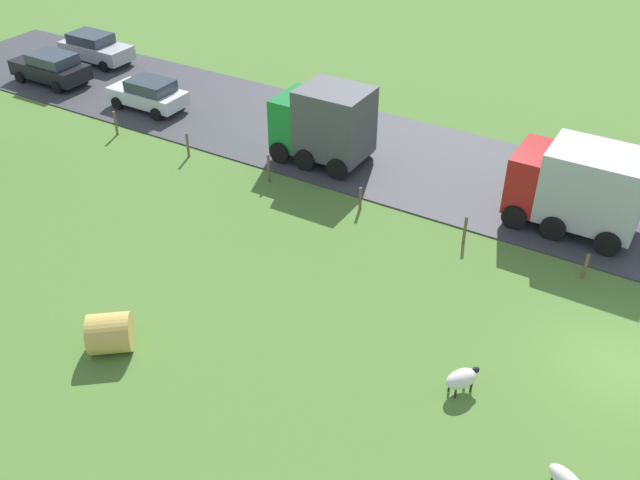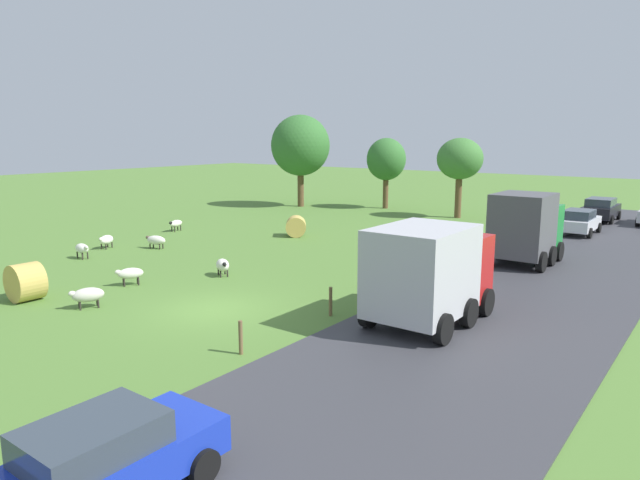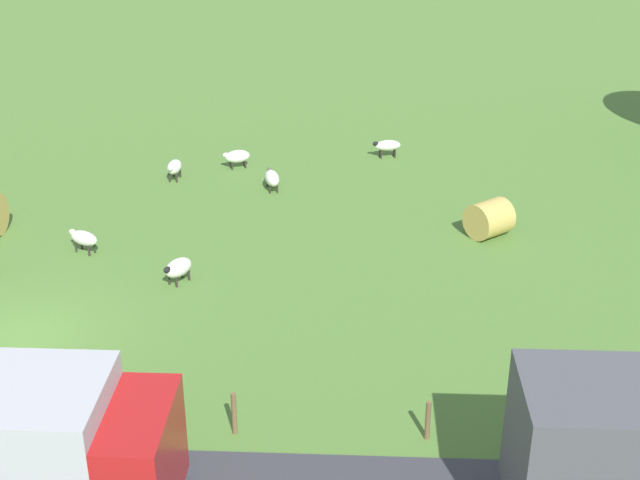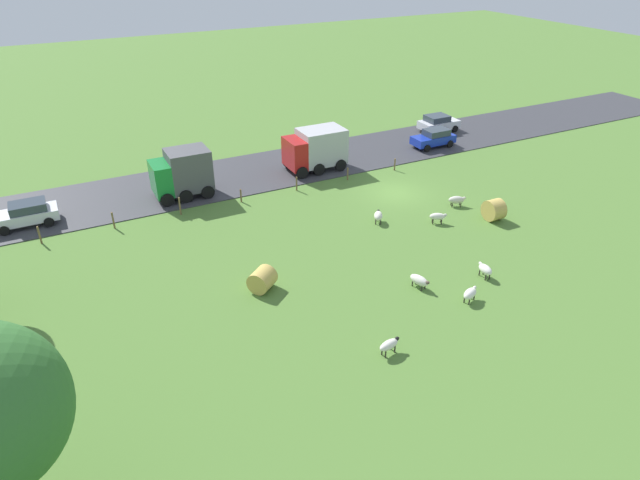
{
  "view_description": "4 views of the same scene",
  "coord_description": "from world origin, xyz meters",
  "px_view_note": "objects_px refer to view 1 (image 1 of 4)",
  "views": [
    {
      "loc": [
        -17.67,
        -0.06,
        15.14
      ],
      "look_at": [
        -0.6,
        10.1,
        1.37
      ],
      "focal_mm": 39.44,
      "sensor_mm": 36.0,
      "label": 1
    },
    {
      "loc": [
        14.9,
        -13.46,
        6.22
      ],
      "look_at": [
        -0.73,
        7.43,
        1.39
      ],
      "focal_mm": 31.77,
      "sensor_mm": 36.0,
      "label": 2
    },
    {
      "loc": [
        20.18,
        9.15,
        12.87
      ],
      "look_at": [
        -4.34,
        8.01,
        1.09
      ],
      "focal_mm": 49.52,
      "sensor_mm": 36.0,
      "label": 3
    },
    {
      "loc": [
        -30.77,
        22.1,
        17.2
      ],
      "look_at": [
        -5.15,
        9.0,
        0.87
      ],
      "focal_mm": 30.74,
      "sensor_mm": 36.0,
      "label": 4
    }
  ],
  "objects_px": {
    "hay_bale_0": "(110,333)",
    "truck_0": "(324,122)",
    "car_5": "(95,48)",
    "sheep_6": "(462,379)",
    "car_2": "(51,67)",
    "truck_1": "(579,186)",
    "car_0": "(149,94)"
  },
  "relations": [
    {
      "from": "truck_1",
      "to": "car_2",
      "type": "height_order",
      "value": "truck_1"
    },
    {
      "from": "car_2",
      "to": "truck_1",
      "type": "bearing_deg",
      "value": -89.72
    },
    {
      "from": "truck_1",
      "to": "car_5",
      "type": "height_order",
      "value": "truck_1"
    },
    {
      "from": "truck_1",
      "to": "car_2",
      "type": "xyz_separation_m",
      "value": [
        -0.14,
        28.53,
        -0.9
      ]
    },
    {
      "from": "car_0",
      "to": "car_2",
      "type": "xyz_separation_m",
      "value": [
        -0.09,
        7.04,
        0.06
      ]
    },
    {
      "from": "hay_bale_0",
      "to": "truck_1",
      "type": "bearing_deg",
      "value": -36.28
    },
    {
      "from": "truck_0",
      "to": "truck_1",
      "type": "height_order",
      "value": "truck_0"
    },
    {
      "from": "car_0",
      "to": "car_5",
      "type": "bearing_deg",
      "value": 64.6
    },
    {
      "from": "truck_0",
      "to": "car_2",
      "type": "relative_size",
      "value": 0.93
    },
    {
      "from": "sheep_6",
      "to": "hay_bale_0",
      "type": "height_order",
      "value": "hay_bale_0"
    },
    {
      "from": "hay_bale_0",
      "to": "car_2",
      "type": "height_order",
      "value": "car_2"
    },
    {
      "from": "hay_bale_0",
      "to": "car_0",
      "type": "bearing_deg",
      "value": 38.34
    },
    {
      "from": "truck_0",
      "to": "car_0",
      "type": "distance_m",
      "value": 10.58
    },
    {
      "from": "sheep_6",
      "to": "truck_0",
      "type": "xyz_separation_m",
      "value": [
        10.07,
        10.47,
        1.37
      ]
    },
    {
      "from": "car_2",
      "to": "car_5",
      "type": "relative_size",
      "value": 1.02
    },
    {
      "from": "sheep_6",
      "to": "car_0",
      "type": "distance_m",
      "value": 23.38
    },
    {
      "from": "car_5",
      "to": "hay_bale_0",
      "type": "bearing_deg",
      "value": -133.61
    },
    {
      "from": "hay_bale_0",
      "to": "truck_1",
      "type": "distance_m",
      "value": 17.56
    },
    {
      "from": "hay_bale_0",
      "to": "truck_0",
      "type": "bearing_deg",
      "value": 2.44
    },
    {
      "from": "car_2",
      "to": "car_0",
      "type": "bearing_deg",
      "value": -89.29
    },
    {
      "from": "truck_0",
      "to": "car_5",
      "type": "height_order",
      "value": "truck_0"
    },
    {
      "from": "truck_1",
      "to": "car_0",
      "type": "height_order",
      "value": "truck_1"
    },
    {
      "from": "sheep_6",
      "to": "car_2",
      "type": "xyz_separation_m",
      "value": [
        10.17,
        28.05,
        0.43
      ]
    },
    {
      "from": "hay_bale_0",
      "to": "truck_0",
      "type": "distance_m",
      "value": 13.96
    },
    {
      "from": "sheep_6",
      "to": "car_2",
      "type": "distance_m",
      "value": 29.84
    },
    {
      "from": "sheep_6",
      "to": "hay_bale_0",
      "type": "xyz_separation_m",
      "value": [
        -3.82,
        9.88,
        0.13
      ]
    },
    {
      "from": "hay_bale_0",
      "to": "car_0",
      "type": "relative_size",
      "value": 0.32
    },
    {
      "from": "car_2",
      "to": "car_5",
      "type": "distance_m",
      "value": 3.54
    },
    {
      "from": "truck_0",
      "to": "car_2",
      "type": "height_order",
      "value": "truck_0"
    },
    {
      "from": "hay_bale_0",
      "to": "car_0",
      "type": "xyz_separation_m",
      "value": [
        14.07,
        11.13,
        0.25
      ]
    },
    {
      "from": "hay_bale_0",
      "to": "truck_0",
      "type": "height_order",
      "value": "truck_0"
    },
    {
      "from": "car_5",
      "to": "truck_0",
      "type": "bearing_deg",
      "value": -101.53
    }
  ]
}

